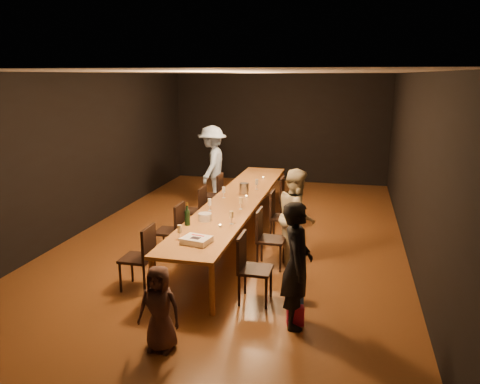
% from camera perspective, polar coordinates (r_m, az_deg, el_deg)
% --- Properties ---
extents(ground, '(10.00, 10.00, 0.00)m').
position_cam_1_polar(ground, '(8.79, -0.40, -5.56)').
color(ground, '#412610').
rests_on(ground, ground).
extents(room_shell, '(6.04, 10.04, 3.02)m').
position_cam_1_polar(room_shell, '(8.32, -0.42, 8.04)').
color(room_shell, black).
rests_on(room_shell, ground).
extents(table, '(0.90, 6.00, 0.75)m').
position_cam_1_polar(table, '(8.58, -0.40, -1.14)').
color(table, '#995D2C').
rests_on(table, ground).
extents(chair_right_0, '(0.42, 0.42, 0.93)m').
position_cam_1_polar(chair_right_0, '(6.26, 1.90, -9.34)').
color(chair_right_0, black).
rests_on(chair_right_0, ground).
extents(chair_right_1, '(0.42, 0.42, 0.93)m').
position_cam_1_polar(chair_right_1, '(7.36, 3.80, -5.71)').
color(chair_right_1, black).
rests_on(chair_right_1, ground).
extents(chair_right_2, '(0.42, 0.42, 0.93)m').
position_cam_1_polar(chair_right_2, '(8.49, 5.19, -3.03)').
color(chair_right_2, black).
rests_on(chair_right_2, ground).
extents(chair_right_3, '(0.42, 0.42, 0.93)m').
position_cam_1_polar(chair_right_3, '(9.63, 6.24, -0.98)').
color(chair_right_3, black).
rests_on(chair_right_3, ground).
extents(chair_left_0, '(0.42, 0.42, 0.93)m').
position_cam_1_polar(chair_left_0, '(6.78, -12.45, -7.79)').
color(chair_left_0, black).
rests_on(chair_left_0, ground).
extents(chair_left_1, '(0.42, 0.42, 0.93)m').
position_cam_1_polar(chair_left_1, '(7.81, -8.63, -4.67)').
color(chair_left_1, black).
rests_on(chair_left_1, ground).
extents(chair_left_2, '(0.42, 0.42, 0.93)m').
position_cam_1_polar(chair_left_2, '(8.88, -5.74, -2.27)').
color(chair_left_2, black).
rests_on(chair_left_2, ground).
extents(chair_left_3, '(0.42, 0.42, 0.93)m').
position_cam_1_polar(chair_left_3, '(9.98, -3.48, -0.39)').
color(chair_left_3, black).
rests_on(chair_left_3, ground).
extents(woman_birthday, '(0.42, 0.60, 1.55)m').
position_cam_1_polar(woman_birthday, '(5.63, 6.94, -8.83)').
color(woman_birthday, black).
rests_on(woman_birthday, ground).
extents(woman_tan, '(0.73, 0.85, 1.53)m').
position_cam_1_polar(woman_tan, '(7.55, 6.86, -2.87)').
color(woman_tan, beige).
rests_on(woman_tan, ground).
extents(man_blue, '(0.74, 1.21, 1.83)m').
position_cam_1_polar(man_blue, '(10.96, -3.40, 3.32)').
color(man_blue, '#90B0DE').
rests_on(man_blue, ground).
extents(child, '(0.48, 0.32, 0.98)m').
position_cam_1_polar(child, '(5.31, -9.81, -13.81)').
color(child, '#452C26').
rests_on(child, ground).
extents(gift_bag_red, '(0.23, 0.16, 0.24)m').
position_cam_1_polar(gift_bag_red, '(5.90, 6.75, -14.73)').
color(gift_bag_red, '#D11F4E').
rests_on(gift_bag_red, ground).
extents(gift_bag_blue, '(0.27, 0.20, 0.30)m').
position_cam_1_polar(gift_bag_blue, '(6.41, 6.63, -11.94)').
color(gift_bag_blue, '#244A9F').
rests_on(gift_bag_blue, ground).
extents(birthday_cake, '(0.42, 0.36, 0.09)m').
position_cam_1_polar(birthday_cake, '(6.35, -5.34, -5.87)').
color(birthday_cake, white).
rests_on(birthday_cake, table).
extents(plate_stack, '(0.25, 0.25, 0.12)m').
position_cam_1_polar(plate_stack, '(7.30, -4.29, -3.06)').
color(plate_stack, silver).
rests_on(plate_stack, table).
extents(champagne_bottle, '(0.11, 0.11, 0.35)m').
position_cam_1_polar(champagne_bottle, '(7.07, -6.45, -2.67)').
color(champagne_bottle, black).
rests_on(champagne_bottle, table).
extents(ice_bucket, '(0.22, 0.22, 0.20)m').
position_cam_1_polar(ice_bucket, '(8.94, 0.50, 0.46)').
color(ice_bucket, '#A4A4A8').
rests_on(ice_bucket, table).
extents(wineglass_0, '(0.06, 0.06, 0.21)m').
position_cam_1_polar(wineglass_0, '(6.51, -7.36, -4.88)').
color(wineglass_0, beige).
rests_on(wineglass_0, table).
extents(wineglass_1, '(0.06, 0.06, 0.21)m').
position_cam_1_polar(wineglass_1, '(7.10, -1.05, -3.14)').
color(wineglass_1, beige).
rests_on(wineglass_1, table).
extents(wineglass_2, '(0.06, 0.06, 0.21)m').
position_cam_1_polar(wineglass_2, '(7.81, -3.72, -1.54)').
color(wineglass_2, silver).
rests_on(wineglass_2, table).
extents(wineglass_3, '(0.06, 0.06, 0.21)m').
position_cam_1_polar(wineglass_3, '(7.88, 0.08, -1.38)').
color(wineglass_3, beige).
rests_on(wineglass_3, table).
extents(wineglass_4, '(0.06, 0.06, 0.21)m').
position_cam_1_polar(wineglass_4, '(8.61, -2.00, -0.05)').
color(wineglass_4, silver).
rests_on(wineglass_4, table).
extents(wineglass_5, '(0.06, 0.06, 0.21)m').
position_cam_1_polar(wineglass_5, '(9.25, 2.05, 0.95)').
color(wineglass_5, silver).
rests_on(wineglass_5, table).
extents(tealight_near, '(0.05, 0.05, 0.03)m').
position_cam_1_polar(tealight_near, '(7.00, -2.45, -4.14)').
color(tealight_near, '#B2B7B2').
rests_on(tealight_near, table).
extents(tealight_mid, '(0.05, 0.05, 0.03)m').
position_cam_1_polar(tealight_mid, '(8.66, 0.78, -0.56)').
color(tealight_mid, '#B2B7B2').
rests_on(tealight_mid, table).
extents(tealight_far, '(0.05, 0.05, 0.03)m').
position_cam_1_polar(tealight_far, '(10.25, 2.84, 1.74)').
color(tealight_far, '#B2B7B2').
rests_on(tealight_far, table).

